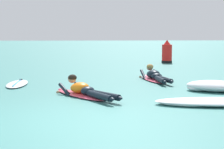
# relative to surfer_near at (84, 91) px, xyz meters

# --- Properties ---
(ground_plane) EXTENTS (120.00, 120.00, 0.00)m
(ground_plane) POSITION_rel_surfer_near_xyz_m (-0.33, 7.52, -0.14)
(ground_plane) COLOR #387A75
(surfer_near) EXTENTS (1.68, 2.36, 0.53)m
(surfer_near) POSITION_rel_surfer_near_xyz_m (0.00, 0.00, 0.00)
(surfer_near) COLOR #E54C66
(surfer_near) RESTS_ON ground
(surfer_far) EXTENTS (0.76, 2.57, 0.55)m
(surfer_far) POSITION_rel_surfer_near_xyz_m (2.23, 2.91, -0.00)
(surfer_far) COLOR #E54C66
(surfer_far) RESTS_ON ground
(drifting_surfboard) EXTENTS (0.60, 1.83, 0.16)m
(drifting_surfboard) POSITION_rel_surfer_near_xyz_m (-1.95, 2.25, -0.11)
(drifting_surfboard) COLOR silver
(drifting_surfboard) RESTS_ON ground
(whitewater_front) EXTENTS (1.71, 1.42, 0.29)m
(whitewater_front) POSITION_rel_surfer_near_xyz_m (3.41, 0.64, -0.01)
(whitewater_front) COLOR white
(whitewater_front) RESTS_ON ground
(whitewater_mid_left) EXTENTS (2.92, 1.15, 0.15)m
(whitewater_mid_left) POSITION_rel_surfer_near_xyz_m (2.93, -1.25, -0.07)
(whitewater_mid_left) COLOR white
(whitewater_mid_left) RESTS_ON ground
(channel_marker_buoy) EXTENTS (0.53, 0.53, 1.17)m
(channel_marker_buoy) POSITION_rel_surfer_near_xyz_m (4.15, 10.04, 0.34)
(channel_marker_buoy) COLOR red
(channel_marker_buoy) RESTS_ON ground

